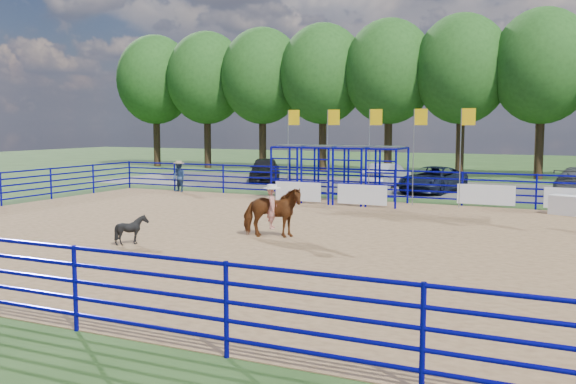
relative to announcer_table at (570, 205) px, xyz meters
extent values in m
plane|color=#335522|center=(-7.31, -8.83, -0.40)|extent=(120.00, 120.00, 0.00)
cube|color=#A27B51|center=(-7.31, -8.83, -0.39)|extent=(30.00, 20.00, 0.02)
cube|color=slate|center=(-7.31, 8.17, -0.40)|extent=(40.00, 10.00, 0.01)
cube|color=white|center=(0.00, 0.00, 0.00)|extent=(1.57, 1.14, 0.76)
imported|color=#5F2F13|center=(-8.28, -9.31, 0.41)|extent=(2.05, 1.39, 1.59)
imported|color=#A92318|center=(-8.28, -9.31, 1.19)|extent=(0.44, 0.54, 1.28)
cylinder|color=white|center=(-8.28, -9.31, 1.86)|extent=(0.54, 0.54, 0.12)
imported|color=black|center=(-11.51, -12.10, 0.06)|extent=(0.90, 0.82, 0.88)
imported|color=navy|center=(-18.65, 0.62, 0.39)|extent=(0.88, 0.77, 1.54)
cylinder|color=tan|center=(-18.65, 0.62, 1.16)|extent=(0.56, 0.56, 0.11)
imported|color=black|center=(-17.41, 7.98, 0.36)|extent=(3.45, 4.75, 1.50)
imported|color=#999BA1|center=(-9.70, 8.00, 0.28)|extent=(1.94, 4.22, 1.34)
imported|color=#151B35|center=(-6.69, 6.23, 0.28)|extent=(3.12, 5.14, 1.33)
cube|color=white|center=(-11.11, -1.06, 0.15)|extent=(2.20, 0.04, 0.85)
cube|color=white|center=(-8.11, -1.06, 0.15)|extent=(2.20, 0.04, 0.85)
cube|color=white|center=(-3.31, 1.13, 0.15)|extent=(2.40, 0.04, 0.85)
cube|color=white|center=(0.19, 1.13, 0.15)|extent=(2.40, 0.04, 0.85)
cylinder|color=#3F2B19|center=(-32.31, 17.17, 2.00)|extent=(0.56, 0.56, 4.80)
ellipsoid|color=#204C18|center=(-32.31, 17.17, 7.16)|extent=(6.40, 6.40, 7.36)
cylinder|color=#3F2B19|center=(-27.31, 17.17, 2.00)|extent=(0.56, 0.56, 4.80)
ellipsoid|color=#204C18|center=(-27.31, 17.17, 7.16)|extent=(6.40, 6.40, 7.36)
cylinder|color=#3F2B19|center=(-22.31, 17.17, 2.00)|extent=(0.56, 0.56, 4.80)
ellipsoid|color=#204C18|center=(-22.31, 17.17, 7.16)|extent=(6.40, 6.40, 7.36)
cylinder|color=#3F2B19|center=(-17.31, 17.17, 2.00)|extent=(0.56, 0.56, 4.80)
ellipsoid|color=#204C18|center=(-17.31, 17.17, 7.16)|extent=(6.40, 6.40, 7.36)
cylinder|color=#3F2B19|center=(-12.31, 17.17, 2.00)|extent=(0.56, 0.56, 4.80)
ellipsoid|color=#204C18|center=(-12.31, 17.17, 7.16)|extent=(6.40, 6.40, 7.36)
cylinder|color=#3F2B19|center=(-7.31, 17.17, 2.00)|extent=(0.56, 0.56, 4.80)
ellipsoid|color=#204C18|center=(-7.31, 17.17, 7.16)|extent=(6.40, 6.40, 7.36)
cylinder|color=#3F2B19|center=(-2.31, 17.17, 2.00)|extent=(0.56, 0.56, 4.80)
ellipsoid|color=#204C18|center=(-2.31, 17.17, 7.16)|extent=(6.40, 6.40, 7.36)
camera|label=1|loc=(0.56, -27.01, 3.16)|focal=40.00mm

